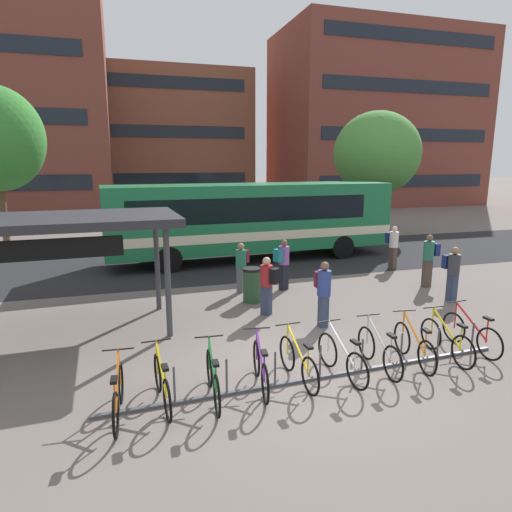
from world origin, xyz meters
TOP-DOWN VIEW (x-y plane):
  - ground at (0.00, 0.00)m, footprint 200.00×200.00m
  - bus_lane_asphalt at (0.00, 10.45)m, footprint 80.00×7.20m
  - city_bus at (1.99, 10.46)m, footprint 12.13×3.17m
  - bike_rack at (0.15, -0.27)m, footprint 8.30×0.44m
  - parked_bicycle_orange_0 at (-3.53, -0.54)m, footprint 0.52×1.72m
  - parked_bicycle_yellow_1 at (-2.82, -0.34)m, footprint 0.52×1.72m
  - parked_bicycle_green_2 at (-1.96, -0.42)m, footprint 0.52×1.72m
  - parked_bicycle_purple_3 at (-1.04, -0.28)m, footprint 0.52×1.71m
  - parked_bicycle_yellow_4 at (-0.29, -0.24)m, footprint 0.52×1.72m
  - parked_bicycle_white_5 at (0.58, -0.31)m, footprint 0.52×1.72m
  - parked_bicycle_silver_6 at (1.44, -0.23)m, footprint 0.52×1.72m
  - parked_bicycle_orange_7 at (2.28, -0.20)m, footprint 0.52×1.72m
  - parked_bicycle_yellow_8 at (3.09, -0.19)m, footprint 0.52×1.72m
  - parked_bicycle_red_9 at (3.89, -0.00)m, footprint 0.52×1.72m
  - transit_shelter at (-5.05, 3.67)m, footprint 6.19×3.15m
  - commuter_teal_pack_0 at (1.57, 5.68)m, footprint 0.60×0.48m
  - commuter_navy_pack_1 at (5.99, 3.14)m, footprint 0.37×0.55m
  - commuter_black_pack_2 at (0.34, 3.52)m, footprint 0.58×0.59m
  - commuter_maroon_pack_3 at (1.41, 2.31)m, footprint 0.36×0.53m
  - commuter_maroon_pack_4 at (0.24, 5.87)m, footprint 0.57×0.60m
  - commuter_navy_pack_5 at (6.66, 7.20)m, footprint 0.39×0.56m
  - commuter_navy_pack_6 at (6.34, 4.65)m, footprint 0.52×0.34m
  - trash_bin at (0.25, 4.75)m, footprint 0.55×0.55m
  - street_tree_0 at (10.69, 15.24)m, footprint 4.85×4.85m
  - building_right_wing at (21.28, 33.10)m, footprint 19.02×11.18m
  - building_centre_block at (0.20, 41.41)m, footprint 18.67×12.27m

SIDE VIEW (x-z plane):
  - ground at x=0.00m, z-range 0.00..0.00m
  - bus_lane_asphalt at x=0.00m, z-range 0.00..0.01m
  - bike_rack at x=0.15m, z-range -0.26..0.44m
  - parked_bicycle_orange_0 at x=-3.53m, z-range -0.11..0.88m
  - parked_bicycle_yellow_1 at x=-2.82m, z-range -0.11..0.88m
  - parked_bicycle_green_2 at x=-1.96m, z-range -0.11..0.88m
  - parked_bicycle_purple_3 at x=-1.04m, z-range -0.11..0.88m
  - parked_bicycle_yellow_4 at x=-0.29m, z-range -0.11..0.88m
  - parked_bicycle_white_5 at x=0.58m, z-range -0.11..0.88m
  - parked_bicycle_silver_6 at x=1.44m, z-range -0.11..0.88m
  - parked_bicycle_orange_7 at x=2.28m, z-range -0.11..0.88m
  - parked_bicycle_yellow_8 at x=3.09m, z-range -0.11..0.88m
  - parked_bicycle_red_9 at x=3.89m, z-range -0.11..0.88m
  - trash_bin at x=0.25m, z-range 0.00..1.03m
  - commuter_maroon_pack_4 at x=0.24m, z-range 0.12..1.71m
  - commuter_black_pack_2 at x=0.34m, z-range 0.12..1.72m
  - commuter_navy_pack_1 at x=5.99m, z-range 0.12..1.77m
  - commuter_teal_pack_0 at x=1.57m, z-range 0.13..1.79m
  - commuter_maroon_pack_3 at x=1.41m, z-range 0.12..1.80m
  - commuter_navy_pack_5 at x=6.66m, z-range 0.13..1.82m
  - commuter_navy_pack_6 at x=6.34m, z-range 0.14..1.90m
  - city_bus at x=1.99m, z-range 0.18..3.38m
  - transit_shelter at x=-5.05m, z-range 1.23..4.08m
  - street_tree_0 at x=10.69m, z-range 1.12..8.03m
  - building_centre_block at x=0.20m, z-range 0.00..12.90m
  - building_right_wing at x=21.28m, z-range 0.00..16.24m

